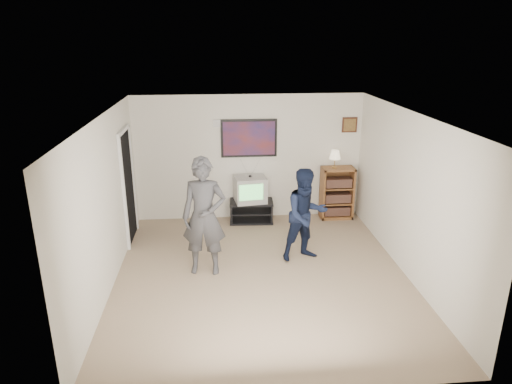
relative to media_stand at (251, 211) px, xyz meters
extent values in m
cube|color=#775D4B|center=(-0.02, -2.23, -0.21)|extent=(4.50, 5.00, 0.01)
cube|color=white|center=(-0.02, -2.23, 2.29)|extent=(4.50, 5.00, 0.01)
cube|color=silver|center=(-0.02, 0.27, 1.04)|extent=(4.50, 0.01, 2.50)
cube|color=silver|center=(-2.27, -2.23, 1.04)|extent=(0.01, 5.00, 2.50)
cube|color=silver|center=(2.23, -2.23, 1.04)|extent=(0.01, 5.00, 2.50)
cube|color=black|center=(0.00, 0.00, 0.19)|extent=(0.88, 0.53, 0.04)
cube|color=black|center=(0.00, 0.00, -0.19)|extent=(0.88, 0.53, 0.04)
cube|color=black|center=(-0.40, 0.00, 0.00)|extent=(0.07, 0.46, 0.43)
cube|color=black|center=(0.40, 0.00, 0.00)|extent=(0.07, 0.46, 0.43)
imported|color=#3A3A3D|center=(-0.89, -1.99, 0.72)|extent=(0.73, 0.52, 1.86)
imported|color=black|center=(0.76, -1.69, 0.57)|extent=(0.89, 0.78, 1.56)
cube|color=white|center=(-0.86, -1.75, 0.97)|extent=(0.08, 0.13, 0.04)
cube|color=white|center=(0.73, -1.50, 0.79)|extent=(0.06, 0.12, 0.03)
cube|color=black|center=(-0.02, 0.24, 1.44)|extent=(1.10, 0.03, 0.75)
cube|color=white|center=(-0.57, 0.25, 1.74)|extent=(0.28, 0.02, 0.14)
cube|color=#4C2418|center=(1.98, 0.25, 1.67)|extent=(0.30, 0.03, 0.30)
cube|color=black|center=(-2.26, -0.63, 0.79)|extent=(0.03, 0.85, 2.00)
camera|label=1|loc=(-0.69, -8.50, 3.33)|focal=32.00mm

